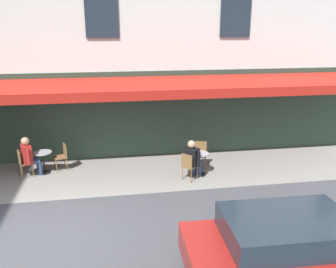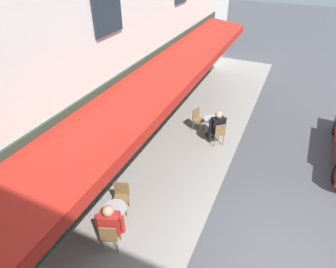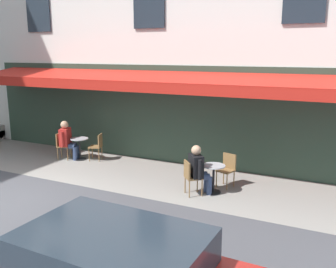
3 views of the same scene
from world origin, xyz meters
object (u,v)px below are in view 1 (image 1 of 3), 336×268
cafe_table_mid_terrace (200,160)px  parked_car_red (293,245)px  cafe_chair_wicker_under_awning (189,164)px  cafe_chair_wicker_back_row (201,152)px  cafe_chair_wicker_kerbside (23,161)px  seated_companion_in_black (193,158)px  cafe_chair_wicker_near_door (62,155)px  cafe_table_near_entrance (43,159)px  seated_patron_in_red (29,155)px

cafe_table_mid_terrace → parked_car_red: bearing=96.0°
cafe_chair_wicker_under_awning → cafe_chair_wicker_back_row: size_ratio=1.00×
cafe_chair_wicker_kerbside → cafe_chair_wicker_back_row: bearing=179.1°
cafe_chair_wicker_kerbside → seated_companion_in_black: bearing=169.7°
cafe_table_mid_terrace → cafe_chair_wicker_under_awning: 0.63m
cafe_table_mid_terrace → parked_car_red: size_ratio=0.17×
cafe_chair_wicker_back_row → parked_car_red: (-0.36, 5.77, 0.16)m
cafe_chair_wicker_under_awning → seated_companion_in_black: 0.26m
cafe_chair_wicker_near_door → cafe_table_mid_terrace: size_ratio=1.21×
cafe_table_near_entrance → cafe_chair_wicker_near_door: cafe_chair_wicker_near_door is taller
cafe_chair_wicker_under_awning → seated_companion_in_black: seated_companion_in_black is taller
cafe_chair_wicker_back_row → parked_car_red: size_ratio=0.21×
cafe_table_mid_terrace → seated_companion_in_black: seated_companion_in_black is taller
cafe_chair_wicker_kerbside → cafe_chair_wicker_back_row: (-5.90, 0.10, 0.00)m
seated_patron_in_red → parked_car_red: bearing=135.6°
seated_patron_in_red → parked_car_red: 8.49m
cafe_table_near_entrance → cafe_table_mid_terrace: 5.21m
cafe_table_mid_terrace → cafe_chair_wicker_back_row: (-0.18, -0.61, 0.06)m
parked_car_red → cafe_chair_wicker_near_door: bearing=-51.1°
cafe_table_mid_terrace → seated_companion_in_black: (0.31, 0.28, 0.21)m
cafe_chair_wicker_kerbside → parked_car_red: bearing=136.9°
cafe_chair_wicker_near_door → seated_companion_in_black: (-4.22, 1.41, 0.15)m
cafe_chair_wicker_near_door → seated_patron_in_red: bearing=19.7°
cafe_chair_wicker_kerbside → cafe_chair_wicker_near_door: bearing=-160.1°
seated_patron_in_red → seated_companion_in_black: size_ratio=1.02×
cafe_chair_wicker_kerbside → cafe_table_near_entrance: bearing=-159.1°
cafe_chair_wicker_near_door → cafe_chair_wicker_back_row: bearing=173.6°
cafe_chair_wicker_near_door → seated_patron_in_red: 1.06m
cafe_chair_wicker_kerbside → cafe_chair_wicker_near_door: 1.26m
cafe_chair_wicker_near_door → seated_companion_in_black: bearing=161.5°
cafe_chair_wicker_under_awning → seated_patron_in_red: 5.19m
seated_companion_in_black → parked_car_red: size_ratio=0.30×
parked_car_red → cafe_table_mid_terrace: bearing=-84.0°
cafe_chair_wicker_back_row → cafe_chair_wicker_under_awning: bearing=57.7°
cafe_table_mid_terrace → seated_patron_in_red: (5.51, -0.78, 0.22)m
cafe_table_near_entrance → seated_companion_in_black: size_ratio=0.57×
cafe_chair_wicker_kerbside → seated_patron_in_red: bearing=-159.1°
cafe_chair_wicker_under_awning → parked_car_red: size_ratio=0.21×
cafe_chair_wicker_near_door → seated_companion_in_black: 4.45m
cafe_chair_wicker_kerbside → parked_car_red: 8.58m
seated_patron_in_red → cafe_chair_wicker_kerbside: bearing=20.9°
cafe_chair_wicker_back_row → cafe_chair_wicker_near_door: bearing=-6.4°
seated_patron_in_red → cafe_table_mid_terrace: bearing=172.0°
cafe_chair_wicker_under_awning → cafe_table_near_entrance: bearing=-16.2°
seated_patron_in_red → seated_companion_in_black: seated_patron_in_red is taller
cafe_chair_wicker_under_awning → cafe_chair_wicker_kerbside: bearing=-12.1°
cafe_chair_wicker_near_door → cafe_chair_wicker_kerbside: bearing=19.9°
cafe_chair_wicker_kerbside → parked_car_red: (-6.26, 5.87, 0.16)m
cafe_chair_wicker_near_door → parked_car_red: 8.09m
cafe_table_mid_terrace → seated_companion_in_black: bearing=42.0°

